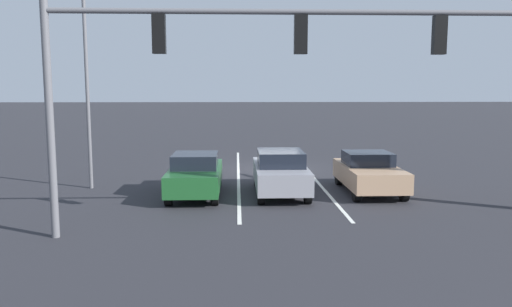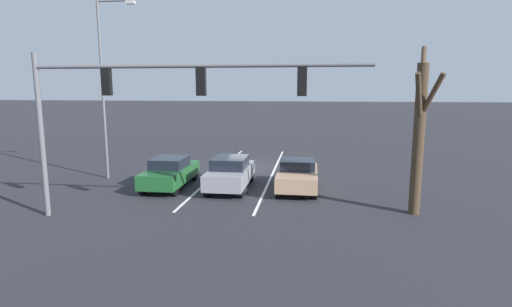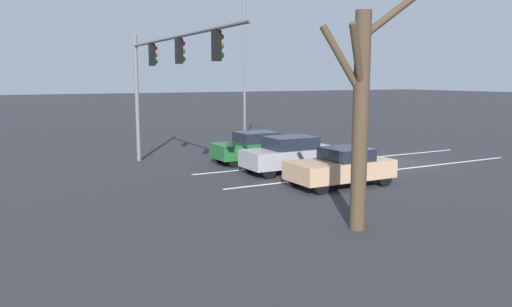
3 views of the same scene
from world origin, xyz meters
TOP-DOWN VIEW (x-y plane):
  - ground_plane at (0.00, 0.00)m, footprint 240.00×240.00m
  - lane_stripe_left_divider at (-1.60, 1.89)m, footprint 0.12×15.78m
  - lane_stripe_center_divider at (1.60, 1.89)m, footprint 0.12×15.78m
  - car_tan_leftlane_front at (-3.15, 5.54)m, footprint 1.87×4.05m
  - car_darkgreen_rightlane_front at (3.14, 5.83)m, footprint 1.77×4.27m
  - car_gray_midlane_front at (0.11, 5.73)m, footprint 1.80×4.31m
  - traffic_signal_gantry at (2.17, 10.77)m, footprint 12.15×0.37m
  - street_lamp_right_shoulder at (7.02, 4.40)m, footprint 2.07×0.24m
  - bare_tree_near at (-7.83, 8.59)m, footprint 1.17×2.98m

SIDE VIEW (x-z plane):
  - ground_plane at x=0.00m, z-range 0.00..0.00m
  - lane_stripe_left_divider at x=-1.60m, z-range 0.00..0.01m
  - lane_stripe_center_divider at x=1.60m, z-range 0.00..0.01m
  - car_tan_leftlane_front at x=-3.15m, z-range 0.01..1.46m
  - car_darkgreen_rightlane_front at x=3.14m, z-range 0.01..1.51m
  - car_gray_midlane_front at x=0.11m, z-range 0.02..1.59m
  - bare_tree_near at x=-7.83m, z-range -0.01..6.57m
  - traffic_signal_gantry at x=2.17m, z-range 1.53..7.68m
  - street_lamp_right_shoulder at x=7.02m, z-range 0.65..10.05m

